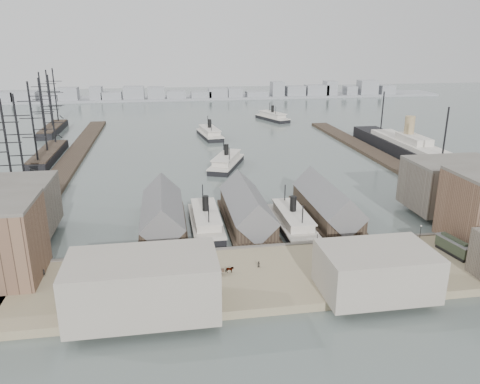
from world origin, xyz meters
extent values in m
plane|color=#4D5956|center=(0.00, 0.00, 0.00)|extent=(900.00, 900.00, 0.00)
cube|color=#86785A|center=(0.00, -20.00, 1.00)|extent=(180.00, 30.00, 2.00)
cube|color=#59544C|center=(0.00, -5.20, 1.15)|extent=(180.00, 1.20, 2.30)
cube|color=#2D231C|center=(-68.00, 100.00, 0.80)|extent=(10.00, 220.00, 1.60)
cube|color=#2D231C|center=(78.00, 90.00, 0.80)|extent=(10.00, 180.00, 1.60)
cube|color=#2D231C|center=(-26.00, 16.00, 0.60)|extent=(14.00, 42.00, 1.20)
cube|color=#2D231C|center=(-26.00, 17.00, 3.70)|extent=(12.00, 36.00, 5.00)
cube|color=#59595B|center=(-26.00, 17.00, 6.30)|extent=(12.60, 37.00, 12.60)
cube|color=#2D231C|center=(0.00, 16.00, 0.60)|extent=(14.00, 42.00, 1.20)
cube|color=#2D231C|center=(0.00, 17.00, 3.70)|extent=(12.00, 36.00, 5.00)
cube|color=#59595B|center=(0.00, 17.00, 6.30)|extent=(12.60, 37.00, 12.60)
cube|color=#2D231C|center=(26.00, 16.00, 0.60)|extent=(14.00, 42.00, 1.20)
cube|color=#2D231C|center=(26.00, 17.00, 3.70)|extent=(12.00, 36.00, 5.00)
cube|color=#59595B|center=(26.00, 17.00, 6.30)|extent=(12.60, 37.00, 12.60)
cube|color=#60564C|center=(-70.00, 18.00, 9.00)|extent=(26.00, 20.00, 14.00)
cube|color=#60564C|center=(68.00, 15.00, 9.50)|extent=(28.00, 20.00, 15.00)
cube|color=gray|center=(20.00, -32.00, 7.00)|extent=(24.00, 16.00, 10.00)
cube|color=gray|center=(-30.00, -32.00, 8.00)|extent=(30.00, 16.00, 12.00)
cylinder|color=black|center=(-45.00, -7.00, 3.80)|extent=(0.16, 0.16, 3.60)
sphere|color=beige|center=(-45.00, -7.00, 5.70)|extent=(0.44, 0.44, 0.44)
cylinder|color=black|center=(-15.00, -7.00, 3.80)|extent=(0.16, 0.16, 3.60)
sphere|color=beige|center=(-15.00, -7.00, 5.70)|extent=(0.44, 0.44, 0.44)
cylinder|color=black|center=(15.00, -7.00, 3.80)|extent=(0.16, 0.16, 3.60)
sphere|color=beige|center=(15.00, -7.00, 5.70)|extent=(0.44, 0.44, 0.44)
cylinder|color=black|center=(45.00, -7.00, 3.80)|extent=(0.16, 0.16, 3.60)
sphere|color=beige|center=(45.00, -7.00, 5.70)|extent=(0.44, 0.44, 0.44)
cube|color=gray|center=(0.00, 340.00, 1.00)|extent=(500.00, 40.00, 2.00)
cube|color=gray|center=(-162.59, 330.00, 5.11)|extent=(17.36, 14.00, 10.23)
cube|color=gray|center=(-145.16, 330.00, 5.14)|extent=(20.65, 14.00, 10.28)
cube|color=gray|center=(-123.57, 330.00, 3.62)|extent=(14.71, 14.00, 7.23)
cube|color=gray|center=(-107.98, 330.00, 6.62)|extent=(17.63, 14.00, 13.23)
cube|color=gray|center=(-83.49, 330.00, 6.79)|extent=(10.74, 14.00, 13.58)
cube|color=gray|center=(-69.86, 330.00, 4.32)|extent=(18.06, 14.00, 8.64)
cube|color=gray|center=(-49.92, 330.00, 6.64)|extent=(18.55, 14.00, 13.29)
cube|color=gray|center=(-29.70, 330.00, 6.24)|extent=(15.33, 14.00, 12.47)
cube|color=gray|center=(-11.29, 330.00, 4.36)|extent=(17.56, 14.00, 8.72)
cube|color=gray|center=(11.96, 330.00, 3.82)|extent=(18.76, 14.00, 7.63)
cube|color=gray|center=(27.85, 330.00, 5.17)|extent=(17.61, 14.00, 10.35)
cube|color=gray|center=(44.04, 330.00, 5.15)|extent=(13.38, 14.00, 10.30)
cube|color=gray|center=(65.61, 330.00, 3.38)|extent=(20.73, 14.00, 6.75)
cube|color=gray|center=(85.69, 330.00, 7.79)|extent=(11.51, 14.00, 15.57)
cube|color=gray|center=(103.47, 330.00, 5.63)|extent=(18.17, 14.00, 11.26)
cube|color=gray|center=(125.20, 330.00, 5.92)|extent=(21.81, 14.00, 11.83)
cube|color=gray|center=(139.05, 330.00, 7.75)|extent=(11.12, 14.00, 15.50)
cube|color=gray|center=(159.69, 330.00, 5.14)|extent=(10.90, 14.00, 10.29)
cube|color=gray|center=(177.90, 330.00, 7.86)|extent=(17.95, 14.00, 15.72)
cube|color=gray|center=(197.92, 330.00, 5.26)|extent=(14.21, 14.00, 10.51)
cube|color=black|center=(-13.00, 15.20, 0.97)|extent=(8.66, 30.31, 1.95)
cube|color=beige|center=(-13.00, 15.20, 2.38)|extent=(9.09, 30.31, 0.54)
cube|color=beige|center=(-13.00, 15.20, 3.90)|extent=(7.04, 21.65, 2.38)
cube|color=beige|center=(-13.00, 15.20, 5.41)|extent=(7.58, 23.82, 0.43)
cylinder|color=black|center=(-13.00, 15.20, 7.79)|extent=(1.95, 1.95, 4.87)
cylinder|color=black|center=(-13.00, 24.94, 7.58)|extent=(0.32, 0.32, 6.50)
cylinder|color=black|center=(-13.00, 5.46, 7.58)|extent=(0.32, 0.32, 6.50)
cube|color=black|center=(13.00, 10.41, 0.98)|extent=(8.73, 30.57, 1.97)
cube|color=beige|center=(13.00, 10.41, 2.40)|extent=(9.17, 30.57, 0.55)
cube|color=beige|center=(13.00, 10.41, 3.93)|extent=(7.10, 21.84, 2.40)
cube|color=beige|center=(13.00, 10.41, 5.46)|extent=(7.64, 24.02, 0.44)
cylinder|color=black|center=(13.00, 10.41, 7.86)|extent=(1.97, 1.97, 4.91)
cylinder|color=black|center=(13.00, 20.23, 7.64)|extent=(0.33, 0.33, 6.55)
cylinder|color=black|center=(13.00, 0.58, 7.64)|extent=(0.33, 0.33, 6.55)
cube|color=black|center=(2.70, 83.97, 1.01)|extent=(20.20, 32.36, 2.01)
cube|color=beige|center=(2.70, 83.97, 2.46)|extent=(20.61, 32.53, 0.56)
cube|color=beige|center=(2.70, 83.97, 4.03)|extent=(15.24, 23.45, 2.46)
cube|color=beige|center=(2.70, 83.97, 5.59)|extent=(16.61, 25.73, 0.45)
cylinder|color=black|center=(2.70, 83.97, 8.05)|extent=(2.01, 2.01, 5.03)
cylinder|color=black|center=(2.70, 94.04, 7.83)|extent=(0.34, 0.34, 6.71)
cylinder|color=black|center=(2.70, 73.91, 7.83)|extent=(0.34, 0.34, 6.71)
cube|color=black|center=(2.01, 151.47, 1.01)|extent=(13.19, 32.48, 2.03)
cube|color=beige|center=(2.01, 151.47, 2.48)|extent=(13.63, 32.54, 0.56)
cube|color=beige|center=(2.01, 151.47, 4.06)|extent=(10.30, 23.32, 2.48)
cube|color=beige|center=(2.01, 151.47, 5.63)|extent=(11.16, 25.62, 0.45)
cylinder|color=black|center=(2.01, 151.47, 8.11)|extent=(2.03, 2.03, 5.07)
cylinder|color=black|center=(2.01, 161.61, 7.89)|extent=(0.34, 0.34, 6.76)
cylinder|color=black|center=(2.01, 141.33, 7.89)|extent=(0.34, 0.34, 6.76)
cube|color=black|center=(51.78, 203.97, 1.00)|extent=(19.49, 32.35, 2.01)
cube|color=beige|center=(51.78, 203.97, 2.45)|extent=(19.91, 32.51, 0.56)
cube|color=beige|center=(51.78, 203.97, 4.01)|extent=(14.74, 23.42, 2.45)
cube|color=beige|center=(51.78, 203.97, 5.58)|extent=(16.06, 25.70, 0.45)
cylinder|color=black|center=(51.78, 203.97, 8.03)|extent=(2.01, 2.01, 5.02)
cylinder|color=black|center=(51.78, 214.01, 7.81)|extent=(0.33, 0.33, 6.69)
cylinder|color=black|center=(51.78, 193.94, 7.81)|extent=(0.33, 0.33, 6.69)
cube|color=black|center=(-77.05, 41.15, 1.78)|extent=(8.89, 61.22, 3.55)
cube|color=#2D231C|center=(-77.05, 41.15, 3.85)|extent=(8.39, 55.10, 0.59)
cylinder|color=black|center=(-77.05, 48.29, 19.75)|extent=(0.79, 0.79, 33.57)
cylinder|color=black|center=(-77.05, 62.58, 19.75)|extent=(0.79, 0.79, 33.57)
cube|color=black|center=(-79.75, 112.80, 1.86)|extent=(9.29, 53.66, 3.72)
cube|color=#2D231C|center=(-79.75, 112.80, 4.02)|extent=(8.77, 48.30, 0.62)
cylinder|color=black|center=(-79.75, 94.01, 20.64)|extent=(0.83, 0.83, 35.09)
cylinder|color=black|center=(-79.75, 112.80, 20.64)|extent=(0.83, 0.83, 35.09)
cylinder|color=black|center=(-79.75, 131.58, 20.64)|extent=(0.83, 0.83, 35.09)
cube|color=black|center=(-91.69, 182.55, 1.82)|extent=(9.11, 50.63, 3.65)
cube|color=#2D231C|center=(-91.69, 182.55, 3.95)|extent=(8.61, 45.56, 0.61)
cylinder|color=black|center=(-91.69, 164.83, 20.25)|extent=(0.81, 0.81, 34.43)
cylinder|color=black|center=(-91.69, 182.55, 20.25)|extent=(0.81, 0.81, 34.43)
cylinder|color=black|center=(-91.69, 200.27, 20.25)|extent=(0.81, 0.81, 34.43)
cube|color=black|center=(92.00, 88.77, 3.16)|extent=(13.69, 100.05, 6.32)
cube|color=beige|center=(92.00, 88.77, 7.37)|extent=(11.58, 57.92, 2.11)
cube|color=beige|center=(92.00, 83.50, 10.01)|extent=(8.43, 21.06, 3.16)
cylinder|color=tan|center=(92.00, 88.77, 14.74)|extent=(4.63, 4.63, 10.53)
cube|color=black|center=(48.11, -17.72, 2.42)|extent=(4.14, 10.26, 0.84)
cube|color=#2D3527|center=(48.11, -17.72, 4.21)|extent=(4.33, 10.79, 2.73)
cube|color=#59595B|center=(48.11, -17.72, 5.73)|extent=(4.61, 11.24, 0.32)
imported|color=black|center=(-31.77, -13.21, 2.73)|extent=(1.68, 1.61, 1.45)
cube|color=#3F2D21|center=(-34.14, -14.27, 2.90)|extent=(2.99, 2.43, 0.25)
cylinder|color=black|center=(-33.86, -14.91, 2.55)|extent=(1.04, 0.52, 1.10)
cylinder|color=black|center=(-34.43, -13.63, 2.55)|extent=(1.04, 0.52, 1.10)
imported|color=black|center=(-10.51, -18.62, 2.85)|extent=(2.08, 1.07, 1.71)
cube|color=#3F2D21|center=(-13.11, -18.81, 2.90)|extent=(2.70, 1.69, 0.25)
cylinder|color=black|center=(-13.05, -19.51, 2.55)|extent=(1.10, 0.16, 1.10)
cylinder|color=black|center=(-13.16, -18.11, 2.55)|extent=(1.10, 0.16, 1.10)
imported|color=black|center=(18.55, -20.50, 2.83)|extent=(1.98, 2.10, 1.66)
cube|color=#3F2D21|center=(16.20, -19.38, 2.90)|extent=(2.99, 2.47, 0.25)
cylinder|color=black|center=(15.90, -20.02, 2.55)|extent=(1.03, 0.54, 1.10)
cylinder|color=black|center=(16.50, -18.75, 2.55)|extent=(1.03, 0.54, 1.10)
imported|color=black|center=(-53.78, -13.03, 2.90)|extent=(0.74, 0.81, 1.81)
imported|color=black|center=(-46.06, -18.14, 2.84)|extent=(0.96, 1.03, 1.69)
imported|color=black|center=(-14.50, -13.62, 2.88)|extent=(0.91, 1.26, 1.75)
imported|color=black|center=(-18.49, -24.08, 2.90)|extent=(1.08, 1.02, 1.79)
imported|color=black|center=(-3.05, -16.77, 2.78)|extent=(0.89, 0.74, 1.57)
imported|color=black|center=(13.38, -23.01, 2.81)|extent=(0.72, 0.72, 1.61)
imported|color=black|center=(24.82, -11.16, 2.89)|extent=(0.86, 1.00, 1.77)
imported|color=black|center=(24.90, -21.50, 2.80)|extent=(0.88, 1.17, 1.60)
imported|color=black|center=(36.23, -16.66, 2.85)|extent=(1.01, 0.98, 1.70)
imported|color=black|center=(-39.24, -13.39, 2.87)|extent=(1.27, 1.22, 1.74)
camera|label=1|loc=(-24.24, -117.54, 55.32)|focal=35.00mm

